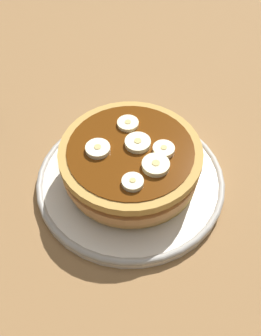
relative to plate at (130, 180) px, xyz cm
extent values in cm
cube|color=olive|center=(0.00, 0.00, -2.41)|extent=(140.00, 140.00, 3.00)
cylinder|color=silver|center=(0.00, 0.00, -0.20)|extent=(26.75, 26.75, 1.41)
torus|color=#A19E96|center=(0.00, 0.00, 0.29)|extent=(26.93, 26.93, 0.99)
cylinder|color=tan|center=(-0.52, -0.59, 1.11)|extent=(17.82, 17.82, 1.22)
cylinder|color=tan|center=(-0.05, 0.37, 2.32)|extent=(18.23, 18.23, 1.22)
cylinder|color=tan|center=(-0.38, -0.10, 3.54)|extent=(18.86, 18.86, 1.22)
cylinder|color=tan|center=(0.32, -0.56, 4.76)|extent=(18.39, 18.39, 1.22)
cylinder|color=tan|center=(0.14, -0.39, 5.98)|extent=(19.25, 19.25, 1.22)
cylinder|color=#592B0A|center=(0.00, 0.00, 6.66)|extent=(16.94, 16.94, 0.16)
cylinder|color=#F8F2C0|center=(-0.88, -0.93, 7.00)|extent=(3.46, 3.46, 0.83)
cylinder|color=tan|center=(-0.88, -0.93, 7.46)|extent=(0.97, 0.97, 0.08)
cylinder|color=#FEF2B9|center=(0.75, -4.54, 6.92)|extent=(2.98, 2.98, 0.67)
cylinder|color=tan|center=(0.75, -4.54, 7.30)|extent=(0.84, 0.84, 0.08)
cylinder|color=#EAEBC0|center=(-0.74, 5.64, 6.98)|extent=(2.73, 2.73, 0.80)
cylinder|color=tan|center=(-0.74, 5.64, 7.42)|extent=(0.76, 0.76, 0.08)
cylinder|color=#F1EAB3|center=(-3.43, 2.75, 7.04)|extent=(3.56, 3.56, 0.92)
cylinder|color=tan|center=(-3.43, 2.75, 7.54)|extent=(1.00, 1.00, 0.08)
cylinder|color=#FCEBBB|center=(-4.33, -0.43, 7.02)|extent=(2.89, 2.89, 0.88)
cylinder|color=tan|center=(-4.33, -0.43, 7.50)|extent=(0.81, 0.81, 0.08)
cylinder|color=#F2ECC0|center=(4.24, 0.56, 6.99)|extent=(3.28, 3.28, 0.81)
cylinder|color=tan|center=(4.24, 0.56, 7.43)|extent=(0.92, 0.92, 0.08)
camera|label=1|loc=(-3.05, 35.83, 46.56)|focal=43.61mm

